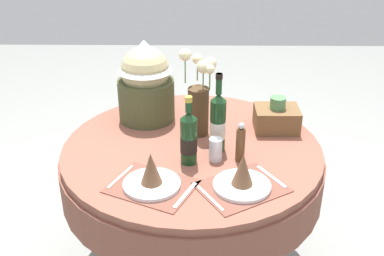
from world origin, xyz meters
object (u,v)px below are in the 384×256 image
at_px(wine_bottle_left, 218,122).
at_px(woven_basket_side_right, 277,118).
at_px(gift_tub_back_left, 146,78).
at_px(pepper_mill, 240,143).
at_px(tumbler_near_right, 216,149).
at_px(wine_bottle_centre, 189,138).
at_px(flower_vase, 199,98).
at_px(place_setting_left, 151,177).
at_px(place_setting_right, 242,178).
at_px(dining_table, 192,171).

distance_m(wine_bottle_left, woven_basket_side_right, 0.38).
distance_m(gift_tub_back_left, woven_basket_side_right, 0.70).
bearing_deg(pepper_mill, tumbler_near_right, 179.00).
xyz_separation_m(wine_bottle_left, tumbler_near_right, (-0.01, -0.10, -0.09)).
bearing_deg(gift_tub_back_left, wine_bottle_centre, -62.78).
height_order(flower_vase, gift_tub_back_left, gift_tub_back_left).
distance_m(place_setting_left, place_setting_right, 0.37).
bearing_deg(wine_bottle_left, place_setting_left, -131.79).
xyz_separation_m(dining_table, flower_vase, (0.03, 0.14, 0.33)).
bearing_deg(place_setting_left, wine_bottle_centre, 52.79).
xyz_separation_m(flower_vase, gift_tub_back_left, (-0.28, 0.16, 0.04)).
distance_m(pepper_mill, gift_tub_back_left, 0.65).
xyz_separation_m(place_setting_left, wine_bottle_centre, (0.15, 0.20, 0.08)).
bearing_deg(gift_tub_back_left, dining_table, -50.91).
bearing_deg(woven_basket_side_right, place_setting_left, -138.17).
relative_size(place_setting_right, tumbler_near_right, 3.97).
relative_size(wine_bottle_left, woven_basket_side_right, 1.72).
xyz_separation_m(place_setting_right, wine_bottle_centre, (-0.22, 0.20, 0.08)).
distance_m(place_setting_left, pepper_mill, 0.44).
height_order(wine_bottle_centre, tumbler_near_right, wine_bottle_centre).
xyz_separation_m(wine_bottle_left, pepper_mill, (0.10, -0.10, -0.06)).
distance_m(wine_bottle_left, gift_tub_back_left, 0.50).
distance_m(tumbler_near_right, gift_tub_back_left, 0.58).
bearing_deg(wine_bottle_centre, flower_vase, 81.21).
distance_m(dining_table, place_setting_right, 0.45).
bearing_deg(dining_table, gift_tub_back_left, 129.09).
bearing_deg(place_setting_right, woven_basket_side_right, 67.78).
bearing_deg(woven_basket_side_right, place_setting_right, -112.22).
bearing_deg(place_setting_left, woven_basket_side_right, 41.83).
relative_size(place_setting_left, gift_tub_back_left, 0.96).
distance_m(dining_table, wine_bottle_left, 0.31).
relative_size(place_setting_left, wine_bottle_left, 1.10).
distance_m(place_setting_left, wine_bottle_left, 0.43).
xyz_separation_m(flower_vase, woven_basket_side_right, (0.40, 0.04, -0.12)).
relative_size(dining_table, pepper_mill, 6.73).
relative_size(wine_bottle_left, gift_tub_back_left, 0.88).
bearing_deg(wine_bottle_left, woven_basket_side_right, 34.63).
relative_size(tumbler_near_right, woven_basket_side_right, 0.48).
relative_size(dining_table, wine_bottle_left, 3.33).
relative_size(wine_bottle_centre, gift_tub_back_left, 0.74).
distance_m(wine_bottle_centre, tumbler_near_right, 0.14).
distance_m(wine_bottle_left, pepper_mill, 0.15).
height_order(place_setting_left, gift_tub_back_left, gift_tub_back_left).
bearing_deg(pepper_mill, woven_basket_side_right, 55.96).
relative_size(flower_vase, pepper_mill, 2.23).
height_order(place_setting_right, woven_basket_side_right, woven_basket_side_right).
xyz_separation_m(place_setting_left, tumbler_near_right, (0.27, 0.22, 0.01)).
relative_size(dining_table, place_setting_left, 3.04).
relative_size(gift_tub_back_left, woven_basket_side_right, 1.95).
relative_size(place_setting_right, woven_basket_side_right, 1.91).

